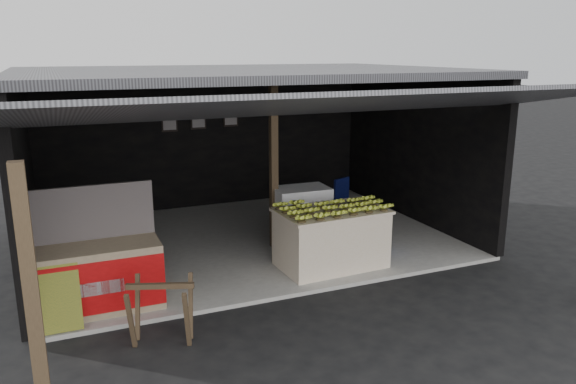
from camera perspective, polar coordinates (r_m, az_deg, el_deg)
name	(u,v)px	position (r m, az deg, el deg)	size (l,w,h in m)	color
ground	(304,296)	(7.94, 1.68, -10.48)	(80.00, 80.00, 0.00)	black
concrete_slab	(246,239)	(10.09, -4.25, -4.83)	(7.00, 5.00, 0.06)	gray
shophouse	(238,122)	(9.92, -5.06, 7.11)	(7.40, 7.29, 3.02)	black
banana_table	(331,238)	(8.68, 4.40, -4.67)	(1.68, 1.08, 0.90)	silver
banana_pile	(332,204)	(8.52, 4.47, -1.23)	(1.51, 0.91, 0.18)	yellow
white_crate	(301,217)	(9.55, 1.35, -2.52)	(0.94, 0.66, 1.02)	white
neighbor_stall	(99,274)	(7.65, -18.61, -7.89)	(1.54, 0.70, 1.58)	#998466
green_signboard	(55,297)	(7.28, -22.57, -9.86)	(0.57, 0.04, 0.85)	black
sawhorse	(161,306)	(6.71, -12.76, -11.23)	(0.85, 0.85, 0.75)	#483724
water_barrel	(380,236)	(9.56, 9.35, -4.39)	(0.32, 0.32, 0.47)	navy
plastic_chair	(345,197)	(10.80, 5.85, -0.55)	(0.54, 0.54, 0.88)	#0A0F38
magenta_rug	(339,234)	(10.32, 5.16, -4.22)	(1.50, 1.00, 0.01)	#7A1B55
picture_frames	(200,119)	(11.88, -8.95, 7.34)	(1.62, 0.04, 0.46)	black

